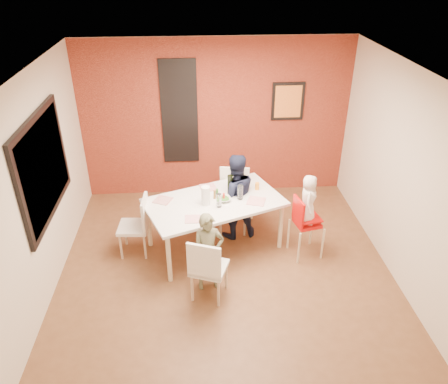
{
  "coord_description": "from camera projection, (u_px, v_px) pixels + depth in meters",
  "views": [
    {
      "loc": [
        -0.36,
        -4.73,
        3.91
      ],
      "look_at": [
        0.0,
        0.3,
        1.05
      ],
      "focal_mm": 35.0,
      "sensor_mm": 36.0,
      "label": 1
    }
  ],
  "objects": [
    {
      "name": "salad_bowl_b",
      "position": [
        239.0,
        184.0,
        6.48
      ],
      "size": [
        0.3,
        0.3,
        0.06
      ],
      "primitive_type": "imported",
      "rotation": [
        0.0,
        0.0,
        -0.38
      ],
      "color": "silver",
      "rests_on": "dining_table"
    },
    {
      "name": "wine_glass_a",
      "position": [
        219.0,
        200.0,
        5.94
      ],
      "size": [
        0.07,
        0.07,
        0.2
      ],
      "primitive_type": "cylinder",
      "color": "silver",
      "rests_on": "dining_table"
    },
    {
      "name": "sippy_cup",
      "position": [
        257.0,
        186.0,
        6.38
      ],
      "size": [
        0.06,
        0.06,
        0.11
      ],
      "primitive_type": "cylinder",
      "color": "orange",
      "rests_on": "dining_table"
    },
    {
      "name": "picture_window_pane",
      "position": [
        45.0,
        167.0,
        5.32
      ],
      "size": [
        0.02,
        1.55,
        1.15
      ],
      "primitive_type": "cube",
      "color": "black",
      "rests_on": "wall_left"
    },
    {
      "name": "chair_near",
      "position": [
        207.0,
        267.0,
        5.29
      ],
      "size": [
        0.54,
        0.54,
        0.9
      ],
      "rotation": [
        0.0,
        0.0,
        2.79
      ],
      "color": "white",
      "rests_on": "ground"
    },
    {
      "name": "art_print_frame",
      "position": [
        288.0,
        101.0,
        7.23
      ],
      "size": [
        0.54,
        0.03,
        0.64
      ],
      "primitive_type": "cube",
      "color": "black",
      "rests_on": "wall_back"
    },
    {
      "name": "wine_bottle",
      "position": [
        230.0,
        185.0,
        6.23
      ],
      "size": [
        0.08,
        0.08,
        0.29
      ],
      "primitive_type": "cylinder",
      "color": "black",
      "rests_on": "dining_table"
    },
    {
      "name": "wall_left",
      "position": [
        39.0,
        189.0,
        5.24
      ],
      "size": [
        0.02,
        4.5,
        2.7
      ],
      "primitive_type": "cube",
      "color": "beige",
      "rests_on": "ground"
    },
    {
      "name": "glassblock_surround",
      "position": [
        179.0,
        113.0,
        7.19
      ],
      "size": [
        0.6,
        0.03,
        1.76
      ],
      "primitive_type": "cube",
      "color": "black",
      "rests_on": "wall_back"
    },
    {
      "name": "ceiling",
      "position": [
        226.0,
        73.0,
        4.72
      ],
      "size": [
        4.5,
        4.5,
        0.02
      ],
      "primitive_type": "cube",
      "color": "silver",
      "rests_on": "wall_back"
    },
    {
      "name": "ground",
      "position": [
        226.0,
        268.0,
        6.05
      ],
      "size": [
        4.5,
        4.5,
        0.0
      ],
      "primitive_type": "plane",
      "color": "brown",
      "rests_on": "ground"
    },
    {
      "name": "brick_accent_wall",
      "position": [
        216.0,
        120.0,
        7.32
      ],
      "size": [
        4.5,
        0.02,
        2.7
      ],
      "primitive_type": "cube",
      "color": "maroon",
      "rests_on": "ground"
    },
    {
      "name": "plate_near_right",
      "position": [
        256.0,
        201.0,
        6.1
      ],
      "size": [
        0.3,
        0.3,
        0.01
      ],
      "primitive_type": "cube",
      "rotation": [
        0.0,
        0.0,
        -0.31
      ],
      "color": "white",
      "rests_on": "dining_table"
    },
    {
      "name": "plate_near_left",
      "position": [
        193.0,
        219.0,
        5.71
      ],
      "size": [
        0.2,
        0.2,
        0.01
      ],
      "primitive_type": "cube",
      "rotation": [
        0.0,
        0.0,
        -0.02
      ],
      "color": "white",
      "rests_on": "dining_table"
    },
    {
      "name": "wall_right",
      "position": [
        403.0,
        177.0,
        5.52
      ],
      "size": [
        0.02,
        4.5,
        2.7
      ],
      "primitive_type": "cube",
      "color": "beige",
      "rests_on": "ground"
    },
    {
      "name": "plate_far_mid",
      "position": [
        208.0,
        187.0,
        6.45
      ],
      "size": [
        0.27,
        0.27,
        0.01
      ],
      "primitive_type": "cube",
      "rotation": [
        0.0,
        0.0,
        0.17
      ],
      "color": "white",
      "rests_on": "dining_table"
    },
    {
      "name": "art_print_canvas",
      "position": [
        288.0,
        102.0,
        7.22
      ],
      "size": [
        0.44,
        0.01,
        0.54
      ],
      "primitive_type": "cube",
      "color": "orange",
      "rests_on": "wall_back"
    },
    {
      "name": "dining_table",
      "position": [
        214.0,
        205.0,
        6.15
      ],
      "size": [
        2.12,
        1.66,
        0.78
      ],
      "rotation": [
        0.0,
        0.0,
        0.38
      ],
      "color": "white",
      "rests_on": "ground"
    },
    {
      "name": "chair_far",
      "position": [
        234.0,
        196.0,
        6.72
      ],
      "size": [
        0.51,
        0.51,
        0.97
      ],
      "rotation": [
        0.0,
        0.0,
        -0.15
      ],
      "color": "white",
      "rests_on": "ground"
    },
    {
      "name": "wall_back",
      "position": [
        216.0,
        120.0,
        7.34
      ],
      "size": [
        4.5,
        0.02,
        2.7
      ],
      "primitive_type": "cube",
      "color": "beige",
      "rests_on": "ground"
    },
    {
      "name": "toddler",
      "position": [
        308.0,
        199.0,
        5.91
      ],
      "size": [
        0.31,
        0.39,
        0.71
      ],
      "primitive_type": "imported",
      "rotation": [
        0.0,
        0.0,
        1.32
      ],
      "color": "white",
      "rests_on": "high_chair"
    },
    {
      "name": "child_near",
      "position": [
        208.0,
        252.0,
        5.48
      ],
      "size": [
        0.43,
        0.32,
        1.09
      ],
      "primitive_type": "imported",
      "rotation": [
        0.0,
        0.0,
        0.16
      ],
      "color": "#5E5E43",
      "rests_on": "ground"
    },
    {
      "name": "wine_glass_b",
      "position": [
        240.0,
        192.0,
        6.11
      ],
      "size": [
        0.07,
        0.07,
        0.21
      ],
      "primitive_type": "cylinder",
      "color": "white",
      "rests_on": "dining_table"
    },
    {
      "name": "glassblock_strip",
      "position": [
        179.0,
        113.0,
        7.19
      ],
      "size": [
        0.55,
        0.03,
        1.7
      ],
      "primitive_type": "cube",
      "color": "silver",
      "rests_on": "wall_back"
    },
    {
      "name": "picture_window_frame",
      "position": [
        43.0,
        167.0,
        5.32
      ],
      "size": [
        0.05,
        1.7,
        1.3
      ],
      "primitive_type": "cube",
      "color": "black",
      "rests_on": "wall_left"
    },
    {
      "name": "chair_left",
      "position": [
        138.0,
        223.0,
        6.15
      ],
      "size": [
        0.44,
        0.44,
        0.89
      ],
      "rotation": [
        0.0,
        0.0,
        4.65
      ],
      "color": "silver",
      "rests_on": "ground"
    },
    {
      "name": "high_chair",
      "position": [
        304.0,
        221.0,
        6.07
      ],
      "size": [
        0.46,
        0.46,
        0.93
      ],
      "rotation": [
        0.0,
        0.0,
        1.78
      ],
      "color": "red",
      "rests_on": "ground"
    },
    {
      "name": "condiment_red",
      "position": [
        224.0,
        198.0,
        6.07
      ],
      "size": [
        0.03,
        0.03,
        0.13
      ],
      "primitive_type": "cylinder",
      "color": "red",
      "rests_on": "dining_table"
    },
    {
      "name": "paper_towel_roll",
      "position": [
        206.0,
        196.0,
        5.98
      ],
      "size": [
        0.12,
        0.12,
        0.27
      ],
      "primitive_type": "cylinder",
      "color": "white",
      "rests_on": "dining_table"
    },
    {
      "name": "plate_far_left",
      "position": [
        163.0,
        200.0,
        6.13
      ],
      "size": [
        0.29,
        0.29,
        0.01
      ],
      "primitive_type": "cube",
      "rotation": [
        0.0,
        0.0,
        -0.42
      ],
      "color": "silver",
      "rests_on": "dining_table"
    },
    {
      "name": "salad_bowl_a",
      "position": [
        224.0,
        199.0,
        6.11
      ],
      "size": [
        0.22,
        0.22,
        0.05
      ],
      "primitive_type": "imported",
      "rotation": [
        0.0,
        0.0,
        0.1
      ],
      "color": "white",
      "rests_on": "dining_table"
    },
    {
      "name": "condiment_brown",
      "position": [
        215.0,
        195.0,
        6.14
      ],
      "size": [
        0.03,
        0.03,
        0.13
      ],
      "primitive_type": "cylinder",
      "color": "brown",
      "rests_on": "dining_table"
    },
    {
      "name": "wall_front",
      "position": [
        247.0,
        318.0,
        3.43
      ],
      "size": [
        4.5,
        0.02,
        2.7
      ],
      "primitive_type": "cube",
      "color": "beige",
      "rests_on": "ground"
    },
    {
      "name": "child_far",
      "position": [
        235.0,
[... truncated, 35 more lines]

